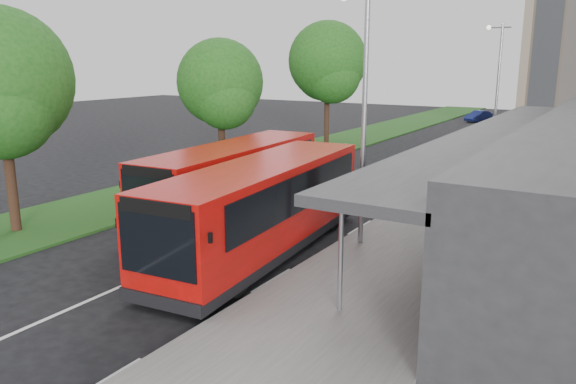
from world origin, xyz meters
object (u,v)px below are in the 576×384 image
(lamp_post_near, at_px, (362,103))
(car_near, at_px, (500,122))
(bus_main, at_px, (262,208))
(litter_bin, at_px, (461,191))
(car_far, at_px, (479,116))
(lamp_post_far, at_px, (497,82))
(bus_second, at_px, (234,180))
(bollard, at_px, (488,161))
(tree_far, at_px, (328,66))
(tree_mid, at_px, (221,88))
(tree_near, at_px, (2,89))

(lamp_post_near, distance_m, car_near, 37.30)
(bus_main, xyz_separation_m, car_near, (-0.46, 39.20, -0.95))
(litter_bin, bearing_deg, lamp_post_near, -102.34)
(car_far, bearing_deg, lamp_post_far, -54.93)
(lamp_post_far, bearing_deg, bus_main, -95.93)
(bus_second, relative_size, bollard, 11.43)
(tree_far, distance_m, bollard, 13.38)
(tree_far, bearing_deg, bollard, -16.31)
(tree_far, xyz_separation_m, car_near, (8.36, 17.91, -5.08))
(bus_second, bearing_deg, tree_mid, 127.28)
(tree_near, height_order, litter_bin, tree_near)
(tree_mid, relative_size, tree_far, 0.82)
(litter_bin, xyz_separation_m, car_far, (-7.34, 34.85, -0.12))
(lamp_post_near, relative_size, car_far, 2.41)
(bus_second, distance_m, car_near, 36.20)
(lamp_post_far, xyz_separation_m, bus_second, (-5.78, -19.09, -3.27))
(tree_mid, height_order, car_near, tree_mid)
(tree_near, distance_m, lamp_post_far, 27.32)
(tree_mid, relative_size, bus_main, 0.68)
(bus_main, bearing_deg, tree_far, 107.30)
(lamp_post_near, height_order, lamp_post_far, same)
(car_far, bearing_deg, tree_near, -76.31)
(lamp_post_far, relative_size, bus_second, 0.79)
(tree_near, xyz_separation_m, bollard, (11.90, 20.52, -4.48))
(bollard, bearing_deg, tree_near, -120.11)
(lamp_post_far, distance_m, car_far, 22.99)
(tree_mid, height_order, car_far, tree_mid)
(tree_near, distance_m, bollard, 24.14)
(lamp_post_far, distance_m, litter_bin, 13.71)
(lamp_post_far, bearing_deg, lamp_post_near, -90.00)
(litter_bin, distance_m, car_near, 30.28)
(lamp_post_far, xyz_separation_m, bollard, (0.77, -4.43, -4.13))
(tree_far, distance_m, lamp_post_far, 11.21)
(tree_mid, relative_size, litter_bin, 6.95)
(bollard, bearing_deg, tree_mid, -144.41)
(lamp_post_near, bearing_deg, litter_bin, 77.66)
(bus_main, height_order, litter_bin, bus_main)
(bollard, relative_size, car_far, 0.27)
(tree_mid, bearing_deg, bollard, 35.59)
(tree_far, relative_size, bollard, 9.86)
(bus_main, distance_m, car_near, 39.22)
(tree_far, relative_size, lamp_post_far, 1.09)
(tree_mid, distance_m, car_near, 31.33)
(litter_bin, bearing_deg, car_near, 98.16)
(car_near, bearing_deg, tree_mid, -99.94)
(tree_far, distance_m, bus_main, 23.41)
(tree_near, distance_m, tree_mid, 12.01)
(lamp_post_near, xyz_separation_m, bollard, (0.77, 15.57, -4.13))
(tree_far, height_order, bus_main, tree_far)
(lamp_post_far, height_order, bollard, lamp_post_far)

